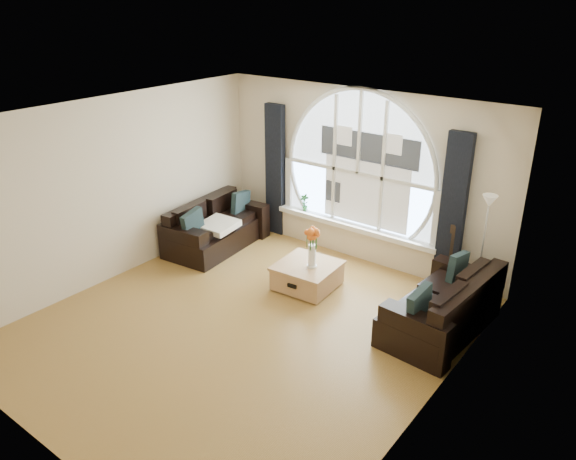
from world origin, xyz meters
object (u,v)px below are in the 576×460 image
(coffee_chest, at_px, (307,274))
(guitar, at_px, (452,257))
(sofa_left, at_px, (216,225))
(potted_plant, at_px, (305,203))
(vase_flowers, at_px, (312,242))
(sofa_right, at_px, (441,303))
(floor_lamp, at_px, (482,251))

(coffee_chest, distance_m, guitar, 2.08)
(sofa_left, height_order, potted_plant, potted_plant)
(vase_flowers, relative_size, potted_plant, 2.37)
(vase_flowers, bearing_deg, sofa_right, 4.06)
(potted_plant, bearing_deg, sofa_left, -131.99)
(sofa_right, distance_m, coffee_chest, 2.01)
(sofa_left, xyz_separation_m, coffee_chest, (2.03, -0.20, -0.20))
(sofa_left, xyz_separation_m, potted_plant, (1.01, 1.12, 0.30))
(floor_lamp, relative_size, potted_plant, 5.43)
(sofa_right, xyz_separation_m, coffee_chest, (-2.00, -0.11, -0.20))
(sofa_left, height_order, coffee_chest, sofa_left)
(coffee_chest, bearing_deg, guitar, 31.22)
(coffee_chest, height_order, vase_flowers, vase_flowers)
(sofa_right, height_order, vase_flowers, vase_flowers)
(sofa_left, relative_size, vase_flowers, 2.47)
(floor_lamp, xyz_separation_m, potted_plant, (-3.14, 0.28, -0.10))
(sofa_right, bearing_deg, potted_plant, 162.63)
(coffee_chest, relative_size, floor_lamp, 0.52)
(vase_flowers, xyz_separation_m, guitar, (1.58, 1.21, -0.23))
(sofa_right, relative_size, coffee_chest, 2.10)
(sofa_right, relative_size, floor_lamp, 1.10)
(sofa_left, distance_m, vase_flowers, 2.17)
(vase_flowers, xyz_separation_m, floor_lamp, (2.03, 1.08, 0.04))
(coffee_chest, distance_m, potted_plant, 1.74)
(sofa_left, xyz_separation_m, guitar, (3.71, 0.98, 0.13))
(floor_lamp, distance_m, guitar, 0.54)
(sofa_right, xyz_separation_m, potted_plant, (-3.02, 1.22, 0.30))
(floor_lamp, distance_m, potted_plant, 3.15)
(sofa_left, distance_m, coffee_chest, 2.05)
(guitar, bearing_deg, floor_lamp, -36.11)
(floor_lamp, bearing_deg, sofa_left, -168.50)
(sofa_right, distance_m, vase_flowers, 1.94)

